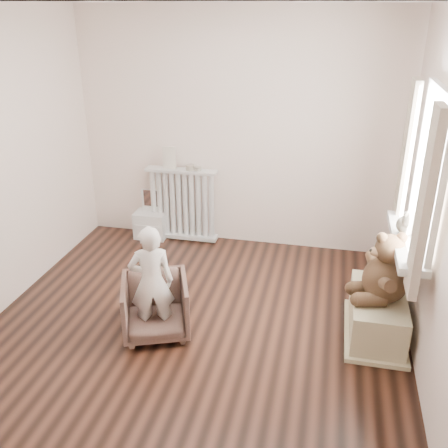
% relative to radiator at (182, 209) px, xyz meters
% --- Properties ---
extents(floor, '(3.60, 3.60, 0.01)m').
position_rel_radiator_xyz_m(floor, '(0.63, -1.68, -0.39)').
color(floor, black).
rests_on(floor, ground).
extents(ceiling, '(3.60, 3.60, 0.01)m').
position_rel_radiator_xyz_m(ceiling, '(0.63, -1.68, 2.21)').
color(ceiling, white).
rests_on(ceiling, ground).
extents(back_wall, '(3.60, 0.02, 2.60)m').
position_rel_radiator_xyz_m(back_wall, '(0.63, 0.12, 0.91)').
color(back_wall, white).
rests_on(back_wall, ground).
extents(front_wall, '(3.60, 0.02, 2.60)m').
position_rel_radiator_xyz_m(front_wall, '(0.63, -3.48, 0.91)').
color(front_wall, white).
rests_on(front_wall, ground).
extents(right_wall, '(0.02, 3.60, 2.60)m').
position_rel_radiator_xyz_m(right_wall, '(2.43, -1.68, 0.91)').
color(right_wall, white).
rests_on(right_wall, ground).
extents(window, '(0.03, 0.90, 1.10)m').
position_rel_radiator_xyz_m(window, '(2.39, -1.38, 1.06)').
color(window, white).
rests_on(window, right_wall).
extents(window_sill, '(0.22, 1.10, 0.06)m').
position_rel_radiator_xyz_m(window_sill, '(2.30, -1.38, 0.48)').
color(window_sill, silver).
rests_on(window_sill, right_wall).
extents(curtain_left, '(0.06, 0.26, 1.30)m').
position_rel_radiator_xyz_m(curtain_left, '(2.28, -1.95, 1.00)').
color(curtain_left, '#BEAF97').
rests_on(curtain_left, right_wall).
extents(curtain_right, '(0.06, 0.26, 1.30)m').
position_rel_radiator_xyz_m(curtain_right, '(2.28, -0.81, 1.00)').
color(curtain_right, '#BEAF97').
rests_on(curtain_right, right_wall).
extents(radiator, '(0.83, 0.16, 0.87)m').
position_rel_radiator_xyz_m(radiator, '(0.00, 0.00, 0.00)').
color(radiator, silver).
rests_on(radiator, floor).
extents(paper_doll, '(0.15, 0.01, 0.26)m').
position_rel_radiator_xyz_m(paper_doll, '(-0.13, 0.00, 0.61)').
color(paper_doll, beige).
rests_on(paper_doll, radiator).
extents(tin_a, '(0.10, 0.10, 0.06)m').
position_rel_radiator_xyz_m(tin_a, '(0.11, 0.00, 0.51)').
color(tin_a, '#A59E8C').
rests_on(tin_a, radiator).
extents(tin_b, '(0.08, 0.08, 0.04)m').
position_rel_radiator_xyz_m(tin_b, '(0.20, 0.00, 0.50)').
color(tin_b, '#A59E8C').
rests_on(tin_b, radiator).
extents(toy_vanity, '(0.37, 0.27, 0.59)m').
position_rel_radiator_xyz_m(toy_vanity, '(-0.39, -0.03, -0.11)').
color(toy_vanity, silver).
rests_on(toy_vanity, floor).
extents(armchair, '(0.70, 0.71, 0.51)m').
position_rel_radiator_xyz_m(armchair, '(0.32, -1.83, -0.14)').
color(armchair, brown).
rests_on(armchair, floor).
extents(child, '(0.42, 0.35, 0.99)m').
position_rel_radiator_xyz_m(child, '(0.32, -1.88, 0.13)').
color(child, white).
rests_on(child, armchair).
extents(toy_bench, '(0.43, 0.82, 0.38)m').
position_rel_radiator_xyz_m(toy_bench, '(2.15, -1.45, -0.19)').
color(toy_bench, beige).
rests_on(toy_bench, floor).
extents(teddy_bear, '(0.55, 0.47, 0.59)m').
position_rel_radiator_xyz_m(teddy_bear, '(2.17, -1.51, 0.28)').
color(teddy_bear, '#382516').
rests_on(teddy_bear, toy_bench).
extents(plush_cat, '(0.18, 0.28, 0.23)m').
position_rel_radiator_xyz_m(plush_cat, '(2.29, -1.33, 0.61)').
color(plush_cat, gray).
rests_on(plush_cat, window_sill).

